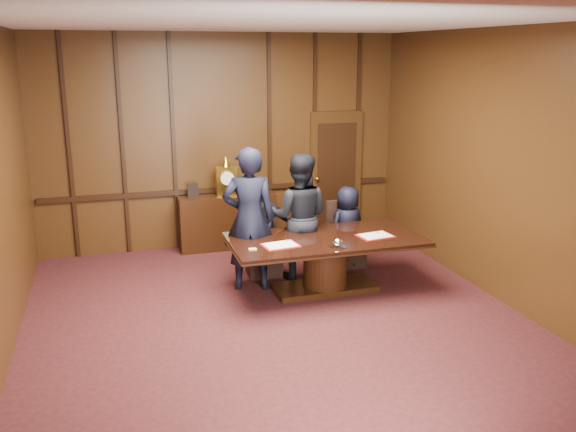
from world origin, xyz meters
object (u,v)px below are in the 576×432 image
object	(u,v)px
signatory_right	(348,227)
signatory_left	(264,230)
conference_table	(325,255)
witness_left	(249,219)
sideboard	(227,219)
witness_right	(299,217)

from	to	relation	value
signatory_right	signatory_left	bearing A→B (deg)	-15.57
conference_table	witness_left	bearing A→B (deg)	157.51
signatory_right	sideboard	bearing A→B (deg)	-59.56
sideboard	signatory_left	distance (m)	1.53
signatory_left	witness_right	bearing A→B (deg)	159.77
conference_table	signatory_left	bearing A→B (deg)	129.09
signatory_left	witness_right	world-z (taller)	witness_right
signatory_left	signatory_right	size ratio (longest dim) A/B	1.11
conference_table	signatory_right	bearing A→B (deg)	50.91
conference_table	witness_right	distance (m)	0.74
signatory_left	signatory_right	xyz separation A→B (m)	(1.30, 0.00, -0.07)
signatory_right	witness_left	distance (m)	1.70
signatory_left	signatory_right	world-z (taller)	signatory_left
signatory_right	witness_left	bearing A→B (deg)	-1.61
sideboard	signatory_right	size ratio (longest dim) A/B	1.27
sideboard	witness_left	bearing A→B (deg)	-91.94
signatory_right	witness_left	world-z (taller)	witness_left
conference_table	witness_left	xyz separation A→B (m)	(-0.96, 0.40, 0.48)
witness_left	sideboard	bearing A→B (deg)	-80.73
witness_left	witness_right	size ratio (longest dim) A/B	1.09
sideboard	signatory_right	distance (m)	2.16
witness_right	signatory_left	bearing A→B (deg)	-0.42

